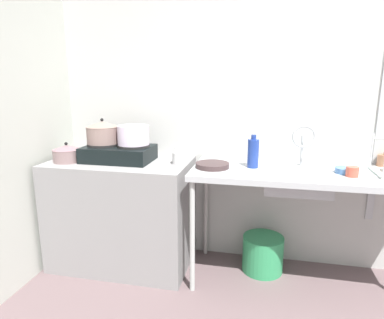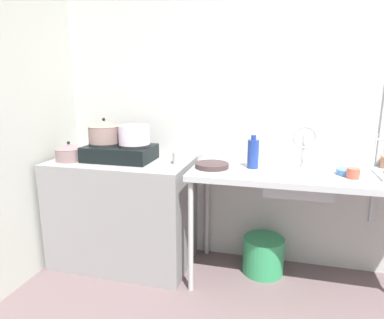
# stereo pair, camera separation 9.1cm
# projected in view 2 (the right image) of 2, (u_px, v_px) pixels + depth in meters

# --- Properties ---
(wall_back) EXTENTS (5.43, 0.10, 2.72)m
(wall_back) POSITION_uv_depth(u_px,v_px,m) (370.00, 90.00, 2.33)
(wall_back) COLOR #B6B7B2
(wall_back) RESTS_ON ground
(counter_concrete) EXTENTS (1.05, 0.61, 0.83)m
(counter_concrete) POSITION_uv_depth(u_px,v_px,m) (124.00, 211.00, 2.64)
(counter_concrete) COLOR gray
(counter_concrete) RESTS_ON ground
(counter_sink) EXTENTS (1.62, 0.61, 0.83)m
(counter_sink) POSITION_uv_depth(u_px,v_px,m) (313.00, 181.00, 2.22)
(counter_sink) COLOR #A9ADB0
(counter_sink) RESTS_ON ground
(stove) EXTENTS (0.51, 0.33, 0.13)m
(stove) POSITION_uv_depth(u_px,v_px,m) (120.00, 152.00, 2.53)
(stove) COLOR black
(stove) RESTS_ON counter_concrete
(pot_on_left_burner) EXTENTS (0.24, 0.24, 0.19)m
(pot_on_left_burner) POSITION_uv_depth(u_px,v_px,m) (104.00, 132.00, 2.52)
(pot_on_left_burner) COLOR gray
(pot_on_left_burner) RESTS_ON stove
(pot_on_right_burner) EXTENTS (0.23, 0.23, 0.14)m
(pot_on_right_burner) POSITION_uv_depth(u_px,v_px,m) (134.00, 135.00, 2.47)
(pot_on_right_burner) COLOR silver
(pot_on_right_burner) RESTS_ON stove
(pot_beside_stove) EXTENTS (0.21, 0.21, 0.15)m
(pot_beside_stove) POSITION_uv_depth(u_px,v_px,m) (69.00, 152.00, 2.52)
(pot_beside_stove) COLOR gray
(pot_beside_stove) RESTS_ON counter_concrete
(percolator) EXTENTS (0.10, 0.10, 0.18)m
(percolator) POSITION_uv_depth(u_px,v_px,m) (179.00, 152.00, 2.41)
(percolator) COLOR silver
(percolator) RESTS_ON counter_concrete
(sink_basin) EXTENTS (0.43, 0.30, 0.14)m
(sink_basin) POSITION_uv_depth(u_px,v_px,m) (297.00, 183.00, 2.21)
(sink_basin) COLOR #A9ADB0
(sink_basin) RESTS_ON counter_sink
(faucet) EXTENTS (0.16, 0.09, 0.30)m
(faucet) POSITION_uv_depth(u_px,v_px,m) (305.00, 140.00, 2.25)
(faucet) COLOR #A9ADB0
(faucet) RESTS_ON counter_sink
(frying_pan) EXTENTS (0.23, 0.23, 0.03)m
(frying_pan) POSITION_uv_depth(u_px,v_px,m) (212.00, 165.00, 2.31)
(frying_pan) COLOR #3A2B2C
(frying_pan) RESTS_ON counter_sink
(cup_by_rack) EXTENTS (0.08, 0.08, 0.06)m
(cup_by_rack) POSITION_uv_depth(u_px,v_px,m) (353.00, 173.00, 2.06)
(cup_by_rack) COLOR #BA4E3B
(cup_by_rack) RESTS_ON counter_sink
(small_bowl_on_drainboard) EXTENTS (0.14, 0.14, 0.04)m
(small_bowl_on_drainboard) POSITION_uv_depth(u_px,v_px,m) (348.00, 172.00, 2.14)
(small_bowl_on_drainboard) COLOR #456EA8
(small_bowl_on_drainboard) RESTS_ON counter_sink
(bottle_by_sink) EXTENTS (0.08, 0.08, 0.23)m
(bottle_by_sink) POSITION_uv_depth(u_px,v_px,m) (253.00, 153.00, 2.29)
(bottle_by_sink) COLOR navy
(bottle_by_sink) RESTS_ON counter_sink
(bucket_on_floor) EXTENTS (0.31, 0.31, 0.27)m
(bucket_on_floor) POSITION_uv_depth(u_px,v_px,m) (263.00, 255.00, 2.52)
(bucket_on_floor) COLOR #2F9257
(bucket_on_floor) RESTS_ON ground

